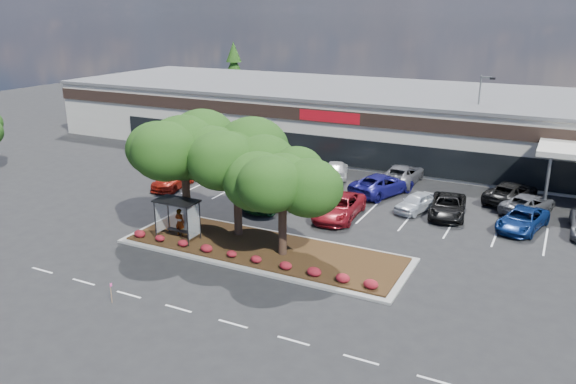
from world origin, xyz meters
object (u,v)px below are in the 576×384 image
at_px(light_pole, 477,131).
at_px(car_1, 270,185).
at_px(car_0, 174,179).
at_px(survey_stake, 111,290).

bearing_deg(light_pole, car_1, -134.85).
bearing_deg(car_1, car_0, -165.16).
distance_m(survey_stake, car_1, 19.36).
bearing_deg(car_0, light_pole, 29.76).
relative_size(survey_stake, car_1, 0.26).
bearing_deg(car_0, survey_stake, -67.90).
height_order(light_pole, car_1, light_pole).
relative_size(light_pole, survey_stake, 7.88).
height_order(light_pole, car_0, light_pole).
distance_m(car_0, car_1, 8.27).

